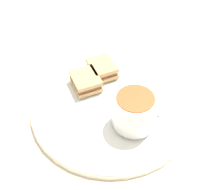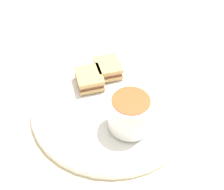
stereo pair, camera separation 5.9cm
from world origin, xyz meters
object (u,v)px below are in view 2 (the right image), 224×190
soup_bowl (130,113)px  spoon (146,92)px  sandwich_half_far (89,79)px  sandwich_half_near (108,68)px

soup_bowl → spoon: size_ratio=0.85×
sandwich_half_far → spoon: bearing=131.2°
sandwich_half_near → soup_bowl: bearing=71.3°
spoon → sandwich_half_near: sandwich_half_near is taller
soup_bowl → spoon: soup_bowl is taller
spoon → sandwich_half_near: (0.03, -0.12, 0.01)m
soup_bowl → sandwich_half_far: size_ratio=1.01×
soup_bowl → sandwich_half_far: (0.00, -0.16, -0.02)m
spoon → sandwich_half_near: bearing=40.1°
soup_bowl → sandwich_half_near: bearing=-108.7°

